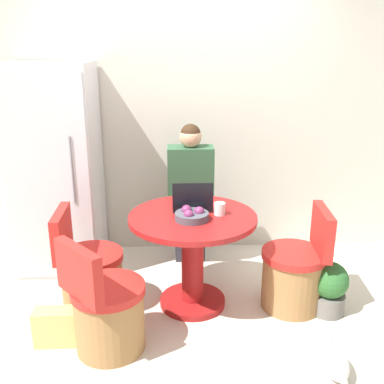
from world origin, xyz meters
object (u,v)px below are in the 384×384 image
dining_table (193,246)px  handbag (57,327)px  fruit_bowl (192,215)px  cat (334,359)px  chair_near_left_corner (107,313)px  chair_right_side (295,274)px  refrigerator (56,170)px  laptop (192,203)px  chair_left_side (90,276)px  potted_plant (329,287)px  person_seated (190,190)px

dining_table → handbag: dining_table is taller
fruit_bowl → cat: bearing=-40.5°
chair_near_left_corner → fruit_bowl: 0.89m
chair_right_side → handbag: 1.79m
refrigerator → laptop: bearing=-27.1°
refrigerator → laptop: size_ratio=6.02×
refrigerator → chair_right_side: refrigerator is taller
laptop → handbag: (-0.96, -0.59, -0.67)m
refrigerator → handbag: (0.22, -1.19, -0.79)m
chair_right_side → cat: size_ratio=1.80×
fruit_bowl → cat: (0.86, -0.73, -0.69)m
cat → chair_left_side: bearing=64.9°
fruit_bowl → potted_plant: size_ratio=0.59×
dining_table → laptop: size_ratio=3.16×
refrigerator → chair_left_side: bearing=-63.4°
laptop → fruit_bowl: bearing=86.2°
laptop → fruit_bowl: laptop is taller
handbag → dining_table: bearing=25.7°
refrigerator → person_seated: bearing=-1.2°
chair_left_side → chair_near_left_corner: bearing=-160.1°
fruit_bowl → handbag: 1.21m
refrigerator → chair_near_left_corner: 1.53m
dining_table → chair_left_side: 0.82m
chair_left_side → fruit_bowl: fruit_bowl is taller
person_seated → cat: bearing=118.6°
chair_left_side → cat: bearing=-117.8°
chair_left_side → refrigerator: bearing=24.7°
chair_right_side → potted_plant: chair_right_side is taller
chair_near_left_corner → person_seated: (0.60, 1.23, 0.44)m
dining_table → cat: (0.85, -0.82, -0.40)m
dining_table → cat: size_ratio=2.14×
fruit_bowl → chair_left_side: bearing=175.2°
cat → potted_plant: potted_plant is taller
chair_right_side → person_seated: bearing=-130.1°
chair_left_side → potted_plant: bearing=-96.2°
refrigerator → chair_left_side: size_ratio=2.26×
handbag → chair_near_left_corner: bearing=-10.9°
chair_right_side → cat: bearing=8.8°
chair_right_side → potted_plant: size_ratio=1.94×
potted_plant → handbag: size_ratio=1.39×
chair_left_side → cat: (1.64, -0.80, -0.18)m
chair_near_left_corner → laptop: bearing=-83.9°
refrigerator → laptop: (1.17, -0.60, -0.12)m
person_seated → chair_near_left_corner: bearing=63.9°
dining_table → chair_near_left_corner: (-0.59, -0.53, -0.23)m
handbag → cat: bearing=-11.5°
chair_right_side → laptop: size_ratio=2.66×
chair_left_side → chair_near_left_corner: 0.54m
refrigerator → chair_right_side: size_ratio=2.26×
chair_right_side → fruit_bowl: fruit_bowl is taller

